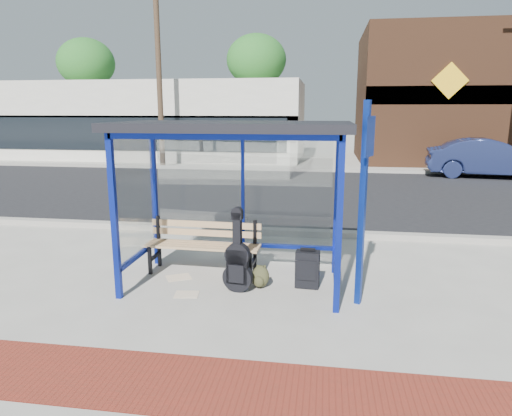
% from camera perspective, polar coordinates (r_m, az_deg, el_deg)
% --- Properties ---
extents(ground, '(120.00, 120.00, 0.00)m').
position_cam_1_polar(ground, '(7.02, -2.69, -9.47)').
color(ground, '#B2ADA0').
rests_on(ground, ground).
extents(brick_paver_strip, '(60.00, 1.00, 0.01)m').
position_cam_1_polar(brick_paver_strip, '(4.77, -9.25, -20.81)').
color(brick_paver_strip, maroon).
rests_on(brick_paver_strip, ground).
extents(curb_near, '(60.00, 0.25, 0.12)m').
position_cam_1_polar(curb_near, '(9.72, 0.66, -2.88)').
color(curb_near, gray).
rests_on(curb_near, ground).
extents(street_asphalt, '(60.00, 10.00, 0.00)m').
position_cam_1_polar(street_asphalt, '(14.68, 3.44, 2.04)').
color(street_asphalt, black).
rests_on(street_asphalt, ground).
extents(curb_far, '(60.00, 0.25, 0.12)m').
position_cam_1_polar(curb_far, '(19.70, 4.82, 4.80)').
color(curb_far, gray).
rests_on(curb_far, ground).
extents(far_sidewalk, '(60.00, 4.00, 0.01)m').
position_cam_1_polar(far_sidewalk, '(21.58, 5.17, 5.29)').
color(far_sidewalk, '#B2ADA0').
rests_on(far_sidewalk, ground).
extents(bus_shelter, '(3.30, 1.80, 2.42)m').
position_cam_1_polar(bus_shelter, '(6.61, -2.75, 7.68)').
color(bus_shelter, navy).
rests_on(bus_shelter, ground).
extents(storefront_white, '(18.00, 6.04, 4.00)m').
position_cam_1_polar(storefront_white, '(26.47, -14.49, 10.57)').
color(storefront_white, silver).
rests_on(storefront_white, ground).
extents(storefront_brown, '(10.00, 7.08, 6.40)m').
position_cam_1_polar(storefront_brown, '(25.77, 24.34, 12.53)').
color(storefront_brown, '#59331E').
rests_on(storefront_brown, ground).
extents(tree_left, '(3.60, 3.60, 7.03)m').
position_cam_1_polar(tree_left, '(32.38, -20.46, 16.56)').
color(tree_left, '#4C3826').
rests_on(tree_left, ground).
extents(tree_mid, '(3.60, 3.60, 7.03)m').
position_cam_1_polar(tree_mid, '(28.86, 0.05, 17.92)').
color(tree_mid, '#4C3826').
rests_on(tree_mid, ground).
extents(utility_pole_west, '(1.60, 0.24, 8.00)m').
position_cam_1_polar(utility_pole_west, '(21.15, -12.04, 16.08)').
color(utility_pole_west, '#4C3826').
rests_on(utility_pole_west, ground).
extents(bench, '(1.86, 0.50, 0.87)m').
position_cam_1_polar(bench, '(7.42, -6.57, -4.31)').
color(bench, black).
rests_on(bench, ground).
extents(guitar_bag, '(0.44, 0.17, 1.18)m').
position_cam_1_polar(guitar_bag, '(6.61, -2.32, -6.87)').
color(guitar_bag, black).
rests_on(guitar_bag, ground).
extents(suitcase, '(0.36, 0.25, 0.61)m').
position_cam_1_polar(suitcase, '(6.84, 6.45, -7.61)').
color(suitcase, black).
rests_on(suitcase, ground).
extents(backpack, '(0.29, 0.26, 0.33)m').
position_cam_1_polar(backpack, '(6.84, 0.51, -8.66)').
color(backpack, '#32331C').
rests_on(backpack, ground).
extents(sign_post, '(0.17, 0.32, 2.71)m').
position_cam_1_polar(sign_post, '(6.08, 13.31, 1.77)').
color(sign_post, navy).
rests_on(sign_post, ground).
extents(newspaper_a, '(0.47, 0.44, 0.01)m').
position_cam_1_polar(newspaper_a, '(7.36, -9.64, -8.56)').
color(newspaper_a, white).
rests_on(newspaper_a, ground).
extents(newspaper_b, '(0.37, 0.31, 0.01)m').
position_cam_1_polar(newspaper_b, '(6.71, -8.66, -10.63)').
color(newspaper_b, white).
rests_on(newspaper_b, ground).
extents(newspaper_c, '(0.44, 0.40, 0.01)m').
position_cam_1_polar(newspaper_c, '(7.16, -0.79, -8.97)').
color(newspaper_c, white).
rests_on(newspaper_c, ground).
extents(parked_car, '(4.70, 2.12, 1.50)m').
position_cam_1_polar(parked_car, '(19.87, 27.12, 5.57)').
color(parked_car, '#1C254E').
rests_on(parked_car, ground).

